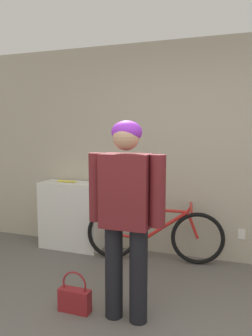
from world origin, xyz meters
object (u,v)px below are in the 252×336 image
at_px(person, 126,205).
at_px(bicycle, 154,234).
at_px(banana, 67,181).
at_px(handbag, 75,298).

distance_m(person, bicycle, 1.38).
xyz_separation_m(person, banana, (-1.28, 1.30, -0.07)).
bearing_deg(person, banana, 133.34).
relative_size(bicycle, banana, 5.33).
xyz_separation_m(person, bicycle, (-0.09, 1.23, -0.63)).
bearing_deg(bicycle, person, -95.47).
relative_size(person, banana, 5.40).
bearing_deg(handbag, person, 6.60).
height_order(bicycle, banana, banana).
bearing_deg(person, bicycle, 93.00).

